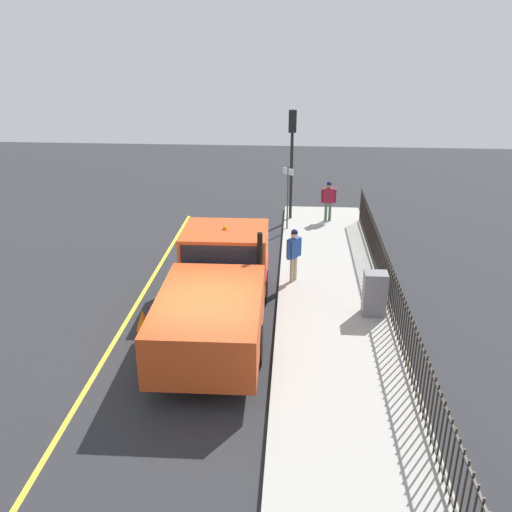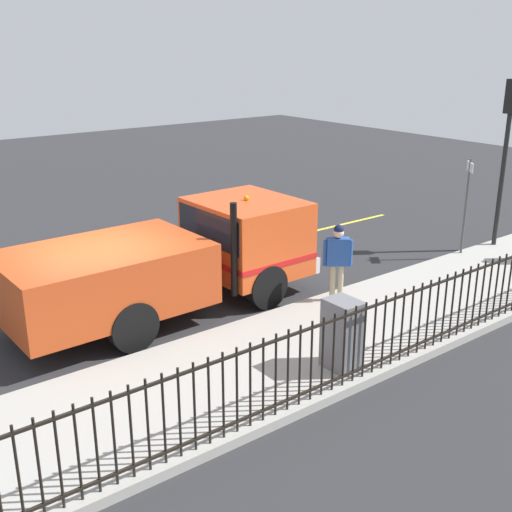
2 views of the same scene
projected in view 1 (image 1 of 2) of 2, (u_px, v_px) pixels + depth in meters
name	position (u px, v px, depth m)	size (l,w,h in m)	color
ground_plane	(206.00, 361.00, 13.02)	(53.51, 53.51, 0.00)	#2B2B2D
sidewalk_slab	(341.00, 364.00, 12.78)	(3.18, 24.32, 0.16)	#A3A099
lane_marking	(105.00, 357.00, 13.19)	(0.12, 21.89, 0.01)	yellow
work_truck	(219.00, 284.00, 14.24)	(2.51, 6.64, 2.42)	#D84C1E
worker_standing	(294.00, 250.00, 16.50)	(0.45, 0.52, 1.67)	#264C99
pedestrian_distant	(329.00, 197.00, 21.88)	(0.61, 0.23, 1.62)	maroon
iron_fence	(408.00, 338.00, 12.40)	(0.04, 20.71, 1.32)	black
traffic_light_near	(292.00, 143.00, 21.40)	(0.31, 0.22, 4.34)	black
utility_cabinet	(375.00, 294.00, 14.65)	(0.61, 0.47, 1.22)	slate
traffic_cone	(143.00, 320.00, 14.31)	(0.41, 0.41, 0.58)	orange
street_sign	(288.00, 190.00, 20.78)	(0.40, 0.35, 2.46)	#4C4C4C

